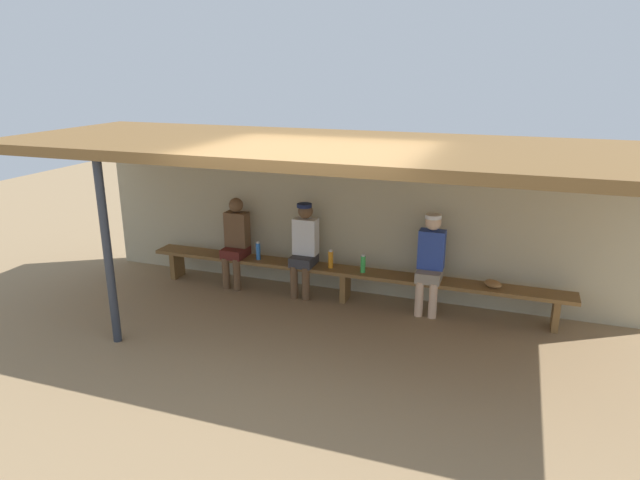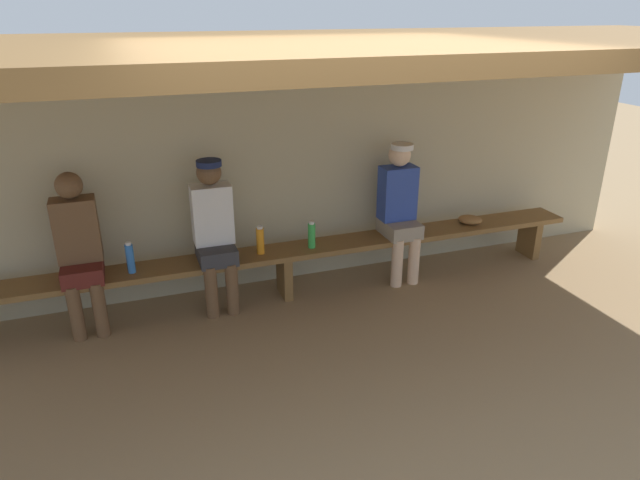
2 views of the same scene
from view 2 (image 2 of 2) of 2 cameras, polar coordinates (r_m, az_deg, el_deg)
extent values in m
plane|color=#937754|center=(4.15, 2.70, -14.99)|extent=(24.00, 24.00, 0.00)
cube|color=#B7AD8C|center=(5.39, -5.17, 7.08)|extent=(8.00, 0.20, 2.20)
cube|color=brown|center=(3.96, -0.70, 18.66)|extent=(8.00, 2.80, 0.12)
cube|color=brown|center=(5.20, -3.65, -1.24)|extent=(6.00, 0.36, 0.05)
cube|color=brown|center=(5.30, -3.59, -3.52)|extent=(0.08, 0.29, 0.41)
cube|color=brown|center=(6.53, 20.24, 0.25)|extent=(0.08, 0.29, 0.41)
cube|color=gray|center=(5.55, 7.98, 1.21)|extent=(0.32, 0.40, 0.14)
cylinder|color=beige|center=(5.49, 7.74, -2.29)|extent=(0.11, 0.11, 0.48)
cylinder|color=beige|center=(5.57, 9.39, -2.02)|extent=(0.11, 0.11, 0.48)
cube|color=#2D47A5|center=(5.51, 7.78, 4.70)|extent=(0.34, 0.20, 0.52)
sphere|color=beige|center=(5.41, 7.99, 8.43)|extent=(0.21, 0.21, 0.21)
cylinder|color=white|center=(5.35, 8.24, 9.27)|extent=(0.21, 0.21, 0.05)
cube|color=#333338|center=(5.03, -10.35, -1.26)|extent=(0.32, 0.40, 0.14)
cylinder|color=brown|center=(5.00, -10.82, -5.14)|extent=(0.11, 0.11, 0.48)
cylinder|color=brown|center=(5.02, -8.79, -4.85)|extent=(0.11, 0.11, 0.48)
cube|color=white|center=(4.98, -10.78, 2.56)|extent=(0.34, 0.20, 0.52)
sphere|color=brown|center=(4.87, -11.09, 6.66)|extent=(0.21, 0.21, 0.21)
cylinder|color=#19234C|center=(4.81, -11.09, 7.57)|extent=(0.21, 0.21, 0.05)
cube|color=#591E19|center=(5.00, -22.69, -2.87)|extent=(0.32, 0.40, 0.14)
cylinder|color=brown|center=(4.99, -23.27, -6.76)|extent=(0.11, 0.11, 0.48)
cylinder|color=brown|center=(4.97, -21.21, -6.52)|extent=(0.11, 0.11, 0.48)
cube|color=brown|center=(4.95, -23.23, 0.96)|extent=(0.34, 0.20, 0.52)
sphere|color=brown|center=(4.84, -23.89, 5.04)|extent=(0.21, 0.21, 0.21)
cylinder|color=blue|center=(4.96, -18.49, -1.79)|extent=(0.07, 0.07, 0.25)
cylinder|color=white|center=(4.90, -18.68, -0.34)|extent=(0.05, 0.05, 0.02)
cylinder|color=green|center=(5.19, -0.84, 0.43)|extent=(0.07, 0.07, 0.23)
cylinder|color=white|center=(5.14, -0.85, 1.75)|extent=(0.05, 0.05, 0.02)
cylinder|color=orange|center=(5.09, -6.01, -0.11)|extent=(0.07, 0.07, 0.24)
cylinder|color=white|center=(5.04, -6.07, 1.27)|extent=(0.05, 0.05, 0.02)
ellipsoid|color=olive|center=(5.98, 14.81, 1.98)|extent=(0.29, 0.28, 0.09)
camera|label=1|loc=(4.19, 107.82, 1.90)|focal=31.25mm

